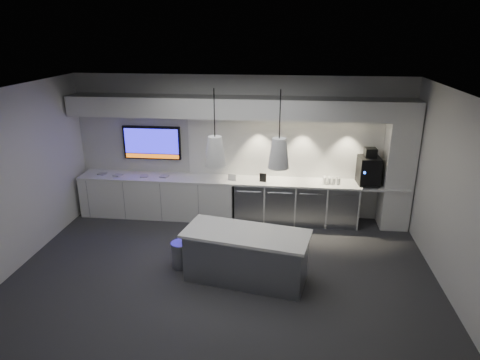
# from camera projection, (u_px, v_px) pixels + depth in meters

# --- Properties ---
(floor) EXTENTS (7.00, 7.00, 0.00)m
(floor) POSITION_uv_depth(u_px,v_px,m) (223.00, 272.00, 7.18)
(floor) COLOR #303032
(floor) RESTS_ON ground
(ceiling) EXTENTS (7.00, 7.00, 0.00)m
(ceiling) POSITION_uv_depth(u_px,v_px,m) (221.00, 92.00, 6.18)
(ceiling) COLOR black
(ceiling) RESTS_ON wall_back
(wall_back) EXTENTS (7.00, 0.00, 7.00)m
(wall_back) POSITION_uv_depth(u_px,v_px,m) (240.00, 147.00, 9.02)
(wall_back) COLOR silver
(wall_back) RESTS_ON floor
(wall_front) EXTENTS (7.00, 0.00, 7.00)m
(wall_front) POSITION_uv_depth(u_px,v_px,m) (185.00, 275.00, 4.34)
(wall_front) COLOR silver
(wall_front) RESTS_ON floor
(wall_left) EXTENTS (0.00, 7.00, 7.00)m
(wall_left) POSITION_uv_depth(u_px,v_px,m) (13.00, 180.00, 7.05)
(wall_left) COLOR silver
(wall_left) RESTS_ON floor
(wall_right) EXTENTS (0.00, 7.00, 7.00)m
(wall_right) POSITION_uv_depth(u_px,v_px,m) (456.00, 198.00, 6.31)
(wall_right) COLOR silver
(wall_right) RESTS_ON floor
(back_counter) EXTENTS (6.80, 0.65, 0.04)m
(back_counter) POSITION_uv_depth(u_px,v_px,m) (238.00, 180.00, 8.92)
(back_counter) COLOR white
(back_counter) RESTS_ON left_base_cabinets
(left_base_cabinets) EXTENTS (3.30, 0.63, 0.86)m
(left_base_cabinets) POSITION_uv_depth(u_px,v_px,m) (158.00, 197.00, 9.26)
(left_base_cabinets) COLOR white
(left_base_cabinets) RESTS_ON floor
(fridge_unit_a) EXTENTS (0.60, 0.61, 0.85)m
(fridge_unit_a) POSITION_uv_depth(u_px,v_px,m) (250.00, 201.00, 9.05)
(fridge_unit_a) COLOR gray
(fridge_unit_a) RESTS_ON floor
(fridge_unit_b) EXTENTS (0.60, 0.61, 0.85)m
(fridge_unit_b) POSITION_uv_depth(u_px,v_px,m) (280.00, 202.00, 8.98)
(fridge_unit_b) COLOR gray
(fridge_unit_b) RESTS_ON floor
(fridge_unit_c) EXTENTS (0.60, 0.61, 0.85)m
(fridge_unit_c) POSITION_uv_depth(u_px,v_px,m) (310.00, 203.00, 8.92)
(fridge_unit_c) COLOR gray
(fridge_unit_c) RESTS_ON floor
(fridge_unit_d) EXTENTS (0.60, 0.61, 0.85)m
(fridge_unit_d) POSITION_uv_depth(u_px,v_px,m) (341.00, 205.00, 8.85)
(fridge_unit_d) COLOR gray
(fridge_unit_d) RESTS_ON floor
(backsplash) EXTENTS (4.60, 0.03, 1.30)m
(backsplash) POSITION_uv_depth(u_px,v_px,m) (297.00, 147.00, 8.86)
(backsplash) COLOR white
(backsplash) RESTS_ON wall_back
(soffit) EXTENTS (6.90, 0.60, 0.40)m
(soffit) POSITION_uv_depth(u_px,v_px,m) (238.00, 107.00, 8.44)
(soffit) COLOR white
(soffit) RESTS_ON wall_back
(column) EXTENTS (0.55, 0.55, 2.60)m
(column) POSITION_uv_depth(u_px,v_px,m) (399.00, 166.00, 8.47)
(column) COLOR white
(column) RESTS_ON floor
(wall_tv) EXTENTS (1.25, 0.07, 0.72)m
(wall_tv) POSITION_uv_depth(u_px,v_px,m) (152.00, 143.00, 9.16)
(wall_tv) COLOR black
(wall_tv) RESTS_ON wall_back
(island) EXTENTS (2.11, 1.21, 0.84)m
(island) POSITION_uv_depth(u_px,v_px,m) (246.00, 256.00, 6.86)
(island) COLOR gray
(island) RESTS_ON floor
(bin) EXTENTS (0.36, 0.36, 0.45)m
(bin) POSITION_uv_depth(u_px,v_px,m) (181.00, 254.00, 7.30)
(bin) COLOR gray
(bin) RESTS_ON floor
(coffee_machine) EXTENTS (0.44, 0.60, 0.75)m
(coffee_machine) POSITION_uv_depth(u_px,v_px,m) (369.00, 169.00, 8.56)
(coffee_machine) COLOR black
(coffee_machine) RESTS_ON back_counter
(sign_black) EXTENTS (0.14, 0.04, 0.18)m
(sign_black) POSITION_uv_depth(u_px,v_px,m) (263.00, 178.00, 8.75)
(sign_black) COLOR black
(sign_black) RESTS_ON back_counter
(sign_white) EXTENTS (0.18, 0.08, 0.14)m
(sign_white) POSITION_uv_depth(u_px,v_px,m) (232.00, 177.00, 8.83)
(sign_white) COLOR white
(sign_white) RESTS_ON back_counter
(cup_cluster) EXTENTS (0.34, 0.16, 0.14)m
(cup_cluster) POSITION_uv_depth(u_px,v_px,m) (332.00, 180.00, 8.65)
(cup_cluster) COLOR white
(cup_cluster) RESTS_ON back_counter
(tray_a) EXTENTS (0.18, 0.18, 0.02)m
(tray_a) POSITION_uv_depth(u_px,v_px,m) (102.00, 174.00, 9.22)
(tray_a) COLOR #A5A5A5
(tray_a) RESTS_ON back_counter
(tray_b) EXTENTS (0.20, 0.20, 0.02)m
(tray_b) POSITION_uv_depth(u_px,v_px,m) (118.00, 175.00, 9.13)
(tray_b) COLOR #A5A5A5
(tray_b) RESTS_ON back_counter
(tray_c) EXTENTS (0.19, 0.19, 0.02)m
(tray_c) POSITION_uv_depth(u_px,v_px,m) (144.00, 176.00, 9.08)
(tray_c) COLOR #A5A5A5
(tray_c) RESTS_ON back_counter
(tray_d) EXTENTS (0.19, 0.19, 0.02)m
(tray_d) POSITION_uv_depth(u_px,v_px,m) (164.00, 176.00, 9.06)
(tray_d) COLOR #A5A5A5
(tray_d) RESTS_ON back_counter
(pendant_left) EXTENTS (0.31, 0.31, 1.15)m
(pendant_left) POSITION_uv_depth(u_px,v_px,m) (215.00, 151.00, 6.34)
(pendant_left) COLOR white
(pendant_left) RESTS_ON ceiling
(pendant_right) EXTENTS (0.31, 0.31, 1.15)m
(pendant_right) POSITION_uv_depth(u_px,v_px,m) (279.00, 153.00, 6.23)
(pendant_right) COLOR white
(pendant_right) RESTS_ON ceiling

